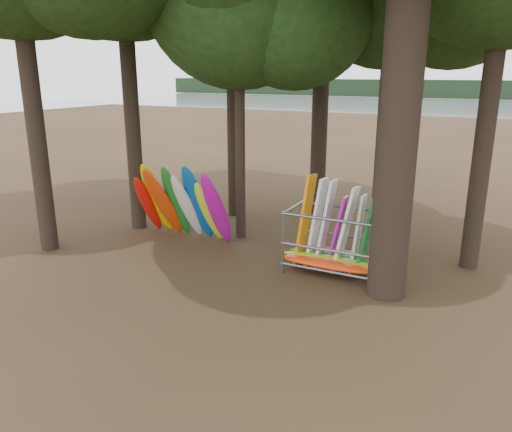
% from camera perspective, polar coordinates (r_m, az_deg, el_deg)
% --- Properties ---
extents(ground, '(120.00, 120.00, 0.00)m').
position_cam_1_polar(ground, '(15.12, -1.51, -6.68)').
color(ground, '#47331E').
rests_on(ground, ground).
extents(lake, '(160.00, 160.00, 0.00)m').
position_cam_1_polar(lake, '(72.78, 21.95, 10.44)').
color(lake, gray).
rests_on(lake, ground).
extents(far_shore, '(160.00, 4.00, 4.00)m').
position_cam_1_polar(far_shore, '(122.48, 24.44, 13.01)').
color(far_shore, black).
rests_on(far_shore, ground).
extents(kayak_row, '(3.88, 2.14, 3.02)m').
position_cam_1_polar(kayak_row, '(17.86, -8.46, 1.29)').
color(kayak_row, red).
rests_on(kayak_row, ground).
extents(storage_rack, '(3.08, 1.58, 2.93)m').
position_cam_1_polar(storage_rack, '(15.18, 8.81, -3.08)').
color(storage_rack, slate).
rests_on(storage_rack, ground).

